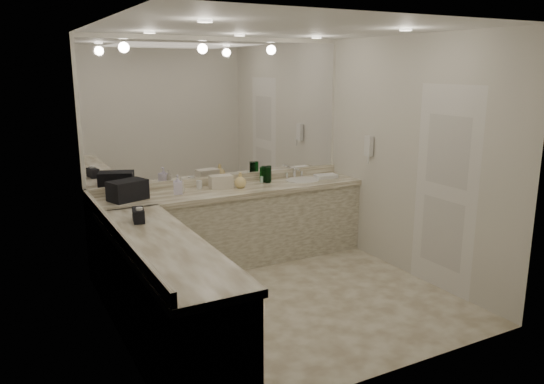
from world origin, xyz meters
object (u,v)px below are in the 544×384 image
black_toiletry_bag (128,190)px  hand_towel (326,176)px  wall_phone (369,146)px  soap_bottle_b (178,185)px  cream_cosmetic_case (221,182)px  sink (303,181)px  soap_bottle_c (240,180)px  soap_bottle_a (181,185)px

black_toiletry_bag → hand_towel: (2.48, -0.03, -0.09)m
wall_phone → soap_bottle_b: bearing=166.5°
cream_cosmetic_case → soap_bottle_b: 0.54m
sink → hand_towel: 0.34m
sink → cream_cosmetic_case: size_ratio=1.71×
cream_cosmetic_case → soap_bottle_c: 0.22m
cream_cosmetic_case → soap_bottle_c: size_ratio=1.42×
wall_phone → black_toiletry_bag: wall_phone is taller
cream_cosmetic_case → soap_bottle_c: bearing=-19.3°
wall_phone → hand_towel: 0.70m
soap_bottle_a → cream_cosmetic_case: bearing=0.9°
wall_phone → black_toiletry_bag: (-2.75, 0.52, -0.34)m
hand_towel → soap_bottle_c: soap_bottle_c is taller
soap_bottle_b → soap_bottle_c: soap_bottle_b is taller
cream_cosmetic_case → hand_towel: size_ratio=0.97×
hand_towel → soap_bottle_a: (-1.87, 0.08, 0.07)m
black_toiletry_bag → cream_cosmetic_case: (1.08, 0.06, -0.03)m
soap_bottle_a → soap_bottle_c: bearing=-7.3°
soap_bottle_a → soap_bottle_c: soap_bottle_c is taller
soap_bottle_b → sink: bearing=-1.0°
wall_phone → soap_bottle_c: wall_phone is taller
sink → soap_bottle_b: size_ratio=2.06×
soap_bottle_b → soap_bottle_c: bearing=-3.5°
sink → soap_bottle_b: (-1.59, 0.03, 0.11)m
wall_phone → soap_bottle_a: bearing=165.1°
hand_towel → soap_bottle_a: bearing=177.5°
cream_cosmetic_case → sink: bearing=1.6°
sink → soap_bottle_c: bearing=-178.9°
wall_phone → soap_bottle_a: wall_phone is taller
sink → wall_phone: wall_phone is taller
cream_cosmetic_case → soap_bottle_c: (0.20, -0.10, 0.02)m
wall_phone → cream_cosmetic_case: (-1.67, 0.58, -0.38)m
soap_bottle_a → soap_bottle_c: (0.68, -0.09, 0.00)m
black_toiletry_bag → soap_bottle_a: 0.60m
soap_bottle_c → sink: bearing=1.1°
sink → soap_bottle_a: 1.54m
wall_phone → soap_bottle_c: bearing=161.7°
sink → soap_bottle_c: (-0.86, -0.02, 0.10)m
soap_bottle_b → soap_bottle_c: (0.73, -0.04, -0.02)m
black_toiletry_bag → wall_phone: bearing=-10.8°
black_toiletry_bag → soap_bottle_a: (0.60, 0.05, -0.02)m
soap_bottle_b → soap_bottle_c: size_ratio=1.17×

